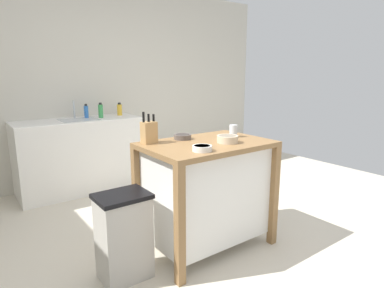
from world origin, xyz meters
TOP-DOWN VIEW (x-y plane):
  - ground_plane at (0.00, 0.00)m, footprint 6.60×6.60m
  - wall_back at (0.00, 2.46)m, footprint 5.60×0.10m
  - kitchen_island at (0.06, 0.11)m, footprint 1.02×0.68m
  - knife_block at (-0.33, 0.35)m, footprint 0.11×0.09m
  - bowl_ceramic_small at (-0.02, 0.33)m, footprint 0.14×0.14m
  - bowl_stoneware_deep at (-0.16, -0.11)m, footprint 0.14×0.14m
  - bowl_ceramic_wide at (0.18, -0.00)m, footprint 0.17×0.17m
  - drinking_cup at (0.39, 0.15)m, footprint 0.07×0.07m
  - trash_bin at (-0.69, 0.10)m, footprint 0.36×0.28m
  - sink_counter at (-0.33, 2.11)m, footprint 1.49×0.60m
  - sink_faucet at (-0.33, 2.25)m, footprint 0.02×0.02m
  - bottle_spray_cleaner at (-0.05, 2.09)m, footprint 0.06×0.06m
  - bottle_hand_soap at (-0.20, 2.21)m, footprint 0.05×0.05m
  - bottle_dish_soap at (0.24, 2.18)m, footprint 0.06×0.06m

SIDE VIEW (x-z plane):
  - ground_plane at x=0.00m, z-range 0.00..0.00m
  - trash_bin at x=-0.69m, z-range 0.00..0.63m
  - sink_counter at x=-0.33m, z-range 0.00..0.89m
  - kitchen_island at x=0.06m, z-range 0.05..0.95m
  - bowl_ceramic_small at x=-0.02m, z-range 0.90..0.94m
  - bowl_stoneware_deep at x=-0.16m, z-range 0.90..0.94m
  - bowl_ceramic_wide at x=0.18m, z-range 0.90..0.96m
  - drinking_cup at x=0.39m, z-range 0.90..1.00m
  - bottle_dish_soap at x=0.24m, z-range 0.88..1.05m
  - bottle_hand_soap at x=-0.20m, z-range 0.88..1.06m
  - bottle_spray_cleaner at x=-0.05m, z-range 0.88..1.07m
  - knife_block at x=-0.33m, z-range 0.86..1.11m
  - sink_faucet at x=-0.33m, z-range 0.89..1.11m
  - wall_back at x=0.00m, z-range 0.00..2.60m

